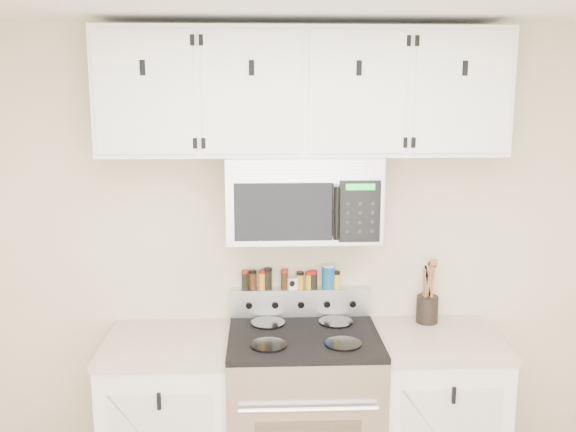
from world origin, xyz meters
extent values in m
cube|color=#BCAB8D|center=(0.00, 1.75, 1.25)|extent=(3.50, 0.01, 2.50)
cube|color=#B7B7BA|center=(0.00, 1.43, 0.46)|extent=(0.76, 0.65, 0.92)
cube|color=black|center=(0.00, 1.43, 0.94)|extent=(0.76, 0.65, 0.03)
cube|color=#B7B7BA|center=(0.00, 1.71, 1.03)|extent=(0.76, 0.08, 0.15)
cylinder|color=black|center=(-0.18, 1.28, 0.96)|extent=(0.18, 0.18, 0.01)
cylinder|color=black|center=(0.18, 1.28, 0.96)|extent=(0.18, 0.18, 0.01)
cylinder|color=black|center=(-0.18, 1.57, 0.96)|extent=(0.18, 0.18, 0.01)
cylinder|color=black|center=(0.18, 1.57, 0.96)|extent=(0.18, 0.18, 0.01)
cube|color=white|center=(-0.69, 1.45, 0.44)|extent=(0.62, 0.60, 0.88)
cube|color=gray|center=(-0.69, 1.45, 0.90)|extent=(0.64, 0.62, 0.04)
cube|color=white|center=(0.69, 1.45, 0.44)|extent=(0.62, 0.60, 0.88)
cube|color=gray|center=(0.69, 1.45, 0.90)|extent=(0.64, 0.62, 0.04)
cube|color=#9E9EA3|center=(0.00, 1.56, 1.63)|extent=(0.76, 0.38, 0.42)
cube|color=#B7B7BA|center=(0.00, 1.36, 1.80)|extent=(0.73, 0.01, 0.08)
cube|color=black|center=(-0.10, 1.36, 1.59)|extent=(0.47, 0.01, 0.28)
cube|color=black|center=(0.26, 1.36, 1.59)|extent=(0.20, 0.01, 0.30)
cylinder|color=black|center=(0.15, 1.33, 1.59)|extent=(0.03, 0.03, 0.26)
cube|color=white|center=(0.00, 1.58, 2.15)|extent=(2.00, 0.33, 0.62)
cube|color=white|center=(-0.75, 1.41, 2.15)|extent=(0.46, 0.01, 0.57)
cube|color=black|center=(-0.75, 1.41, 2.26)|extent=(0.02, 0.01, 0.07)
cube|color=white|center=(-0.25, 1.41, 2.15)|extent=(0.46, 0.01, 0.57)
cube|color=black|center=(-0.25, 1.41, 2.26)|extent=(0.03, 0.01, 0.07)
cube|color=white|center=(0.25, 1.41, 2.15)|extent=(0.46, 0.01, 0.57)
cube|color=black|center=(0.25, 1.41, 2.26)|extent=(0.03, 0.01, 0.07)
cube|color=white|center=(0.75, 1.41, 2.15)|extent=(0.46, 0.01, 0.57)
cube|color=black|center=(0.75, 1.41, 2.26)|extent=(0.02, 0.01, 0.07)
cylinder|color=black|center=(0.68, 1.64, 0.99)|extent=(0.12, 0.12, 0.15)
cylinder|color=brown|center=(0.68, 1.64, 1.11)|extent=(0.01, 0.01, 0.28)
cylinder|color=brown|center=(0.70, 1.63, 1.12)|extent=(0.01, 0.01, 0.29)
cylinder|color=brown|center=(0.67, 1.65, 1.10)|extent=(0.01, 0.01, 0.26)
cylinder|color=black|center=(0.69, 1.66, 1.10)|extent=(0.01, 0.01, 0.27)
cylinder|color=brown|center=(0.67, 1.62, 1.11)|extent=(0.01, 0.01, 0.28)
cube|color=white|center=(-0.05, 1.71, 1.13)|extent=(0.06, 0.06, 0.06)
cylinder|color=#155994|center=(0.15, 1.71, 1.16)|extent=(0.07, 0.07, 0.12)
cylinder|color=white|center=(0.15, 1.71, 1.23)|extent=(0.07, 0.07, 0.01)
cylinder|color=black|center=(-0.30, 1.71, 1.14)|extent=(0.04, 0.04, 0.09)
cylinder|color=#A7170C|center=(-0.30, 1.71, 1.20)|extent=(0.04, 0.04, 0.02)
cylinder|color=#41200F|center=(-0.26, 1.71, 1.14)|extent=(0.04, 0.04, 0.09)
cylinder|color=black|center=(-0.26, 1.71, 1.20)|extent=(0.04, 0.04, 0.02)
cylinder|color=orange|center=(-0.21, 1.71, 1.14)|extent=(0.04, 0.04, 0.09)
cylinder|color=#9A0B10|center=(-0.21, 1.71, 1.20)|extent=(0.04, 0.04, 0.02)
cylinder|color=black|center=(-0.18, 1.71, 1.15)|extent=(0.04, 0.04, 0.10)
cylinder|color=black|center=(-0.18, 1.71, 1.21)|extent=(0.04, 0.04, 0.02)
cylinder|color=#3C220E|center=(-0.09, 1.71, 1.15)|extent=(0.04, 0.04, 0.09)
cylinder|color=#AE1A0D|center=(-0.09, 1.71, 1.20)|extent=(0.04, 0.04, 0.02)
cylinder|color=orange|center=(0.00, 1.71, 1.14)|extent=(0.04, 0.04, 0.08)
cylinder|color=black|center=(0.00, 1.71, 1.19)|extent=(0.04, 0.04, 0.02)
cylinder|color=gold|center=(0.05, 1.71, 1.14)|extent=(0.04, 0.04, 0.08)
cylinder|color=#B01E0D|center=(0.05, 1.71, 1.18)|extent=(0.04, 0.04, 0.02)
cylinder|color=black|center=(0.07, 1.71, 1.14)|extent=(0.05, 0.05, 0.08)
cylinder|color=#A40C17|center=(0.07, 1.71, 1.19)|extent=(0.05, 0.05, 0.02)
cylinder|color=#40240F|center=(0.15, 1.71, 1.15)|extent=(0.04, 0.04, 0.09)
cylinder|color=black|center=(0.15, 1.71, 1.20)|extent=(0.04, 0.04, 0.02)
cylinder|color=yellow|center=(0.20, 1.71, 1.14)|extent=(0.04, 0.04, 0.08)
cylinder|color=black|center=(0.20, 1.71, 1.19)|extent=(0.04, 0.04, 0.02)
camera|label=1|loc=(-0.21, -1.63, 2.16)|focal=40.00mm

